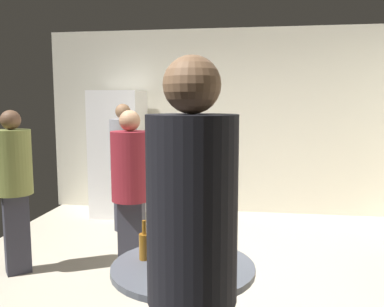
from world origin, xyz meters
The scene contains 12 objects.
ground_plane centered at (0.00, 0.00, -0.05)m, with size 5.20×5.20×0.10m, color #B2A893.
wall_back centered at (0.00, 2.63, 1.35)m, with size 5.32×0.06×2.70m, color beige.
refrigerator centered at (-1.49, 2.20, 0.90)m, with size 0.70×0.68×1.80m.
foreground_table centered at (0.03, -1.27, 0.63)m, with size 0.80×0.80×0.73m.
beer_bottle_amber centered at (-0.20, -1.22, 0.82)m, with size 0.06×0.06×0.23m.
beer_bottle_brown centered at (-0.03, -1.34, 0.82)m, with size 0.06×0.06×0.23m.
beer_bottle_green centered at (0.18, -1.34, 0.82)m, with size 0.06×0.06×0.23m.
plastic_cup_white centered at (0.22, -1.14, 0.79)m, with size 0.08×0.08×0.11m, color white.
person_in_olive_shirt centered at (-1.81, 0.08, 0.91)m, with size 0.48×0.48×1.56m.
person_in_gray_shirt centered at (-1.18, 1.47, 0.94)m, with size 0.48×0.48×1.62m.
person_in_black_shirt centered at (0.18, -1.94, 1.06)m, with size 0.41×0.41×1.80m.
person_in_maroon_shirt centered at (-0.65, 0.00, 0.91)m, with size 0.37×0.37×1.57m.
Camera 1 is at (0.39, -3.38, 1.63)m, focal length 37.81 mm.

